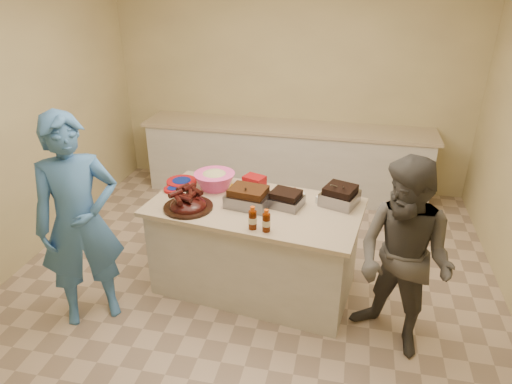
% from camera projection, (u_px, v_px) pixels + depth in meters
% --- Properties ---
extents(room, '(4.50, 5.00, 2.70)m').
position_uv_depth(room, '(246.00, 295.00, 4.09)').
color(room, beige).
rests_on(room, ground).
extents(back_counter, '(3.60, 0.64, 0.90)m').
position_uv_depth(back_counter, '(286.00, 159.00, 5.83)').
color(back_counter, beige).
rests_on(back_counter, ground).
extents(island, '(1.88, 1.16, 0.84)m').
position_uv_depth(island, '(255.00, 286.00, 4.21)').
color(island, beige).
rests_on(island, ground).
extents(rib_platter, '(0.46, 0.46, 0.17)m').
position_uv_depth(rib_platter, '(188.00, 208.00, 3.80)').
color(rib_platter, '#380D0B').
rests_on(rib_platter, island).
extents(pulled_pork_tray, '(0.39, 0.32, 0.11)m').
position_uv_depth(pulled_pork_tray, '(248.00, 205.00, 3.84)').
color(pulled_pork_tray, '#47230F').
rests_on(pulled_pork_tray, island).
extents(brisket_tray, '(0.32, 0.29, 0.08)m').
position_uv_depth(brisket_tray, '(285.00, 206.00, 3.84)').
color(brisket_tray, black).
rests_on(brisket_tray, island).
extents(roasting_pan, '(0.36, 0.36, 0.11)m').
position_uv_depth(roasting_pan, '(339.00, 204.00, 3.87)').
color(roasting_pan, gray).
rests_on(roasting_pan, island).
extents(coleslaw_bowl, '(0.42, 0.42, 0.25)m').
position_uv_depth(coleslaw_bowl, '(215.00, 188.00, 4.15)').
color(coleslaw_bowl, '#FF4DA6').
rests_on(coleslaw_bowl, island).
extents(sausage_plate, '(0.33, 0.33, 0.05)m').
position_uv_depth(sausage_plate, '(288.00, 196.00, 4.01)').
color(sausage_plate, silver).
rests_on(sausage_plate, island).
extents(mac_cheese_dish, '(0.35, 0.31, 0.08)m').
position_uv_depth(mac_cheese_dish, '(336.00, 203.00, 3.88)').
color(mac_cheese_dish, '#F6B60A').
rests_on(mac_cheese_dish, island).
extents(bbq_bottle_a, '(0.07, 0.07, 0.19)m').
position_uv_depth(bbq_bottle_a, '(253.00, 228.00, 3.50)').
color(bbq_bottle_a, '#441602').
rests_on(bbq_bottle_a, island).
extents(bbq_bottle_b, '(0.07, 0.07, 0.18)m').
position_uv_depth(bbq_bottle_b, '(266.00, 231.00, 3.46)').
color(bbq_bottle_b, '#441602').
rests_on(bbq_bottle_b, island).
extents(mustard_bottle, '(0.05, 0.05, 0.12)m').
position_uv_depth(mustard_bottle, '(232.00, 195.00, 4.01)').
color(mustard_bottle, '#E29905').
rests_on(mustard_bottle, island).
extents(sauce_bowl, '(0.15, 0.06, 0.15)m').
position_uv_depth(sauce_bowl, '(263.00, 199.00, 3.94)').
color(sauce_bowl, silver).
rests_on(sauce_bowl, island).
extents(plate_stack_large, '(0.31, 0.31, 0.03)m').
position_uv_depth(plate_stack_large, '(182.00, 184.00, 4.23)').
color(plate_stack_large, maroon).
rests_on(plate_stack_large, island).
extents(plate_stack_small, '(0.19, 0.19, 0.02)m').
position_uv_depth(plate_stack_small, '(173.00, 191.00, 4.10)').
color(plate_stack_small, maroon).
rests_on(plate_stack_small, island).
extents(plastic_cup, '(0.10, 0.10, 0.09)m').
position_uv_depth(plastic_cup, '(204.00, 178.00, 4.36)').
color(plastic_cup, '#A14D1B').
rests_on(plastic_cup, island).
extents(basket_stack, '(0.22, 0.20, 0.09)m').
position_uv_depth(basket_stack, '(254.00, 185.00, 4.20)').
color(basket_stack, maroon).
rests_on(basket_stack, island).
extents(guest_blue, '(1.53, 1.80, 0.42)m').
position_uv_depth(guest_blue, '(97.00, 312.00, 3.88)').
color(guest_blue, '#3E74B8').
rests_on(guest_blue, ground).
extents(guest_gray, '(1.52, 1.67, 0.58)m').
position_uv_depth(guest_gray, '(390.00, 342.00, 3.57)').
color(guest_gray, '#534F4A').
rests_on(guest_gray, ground).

